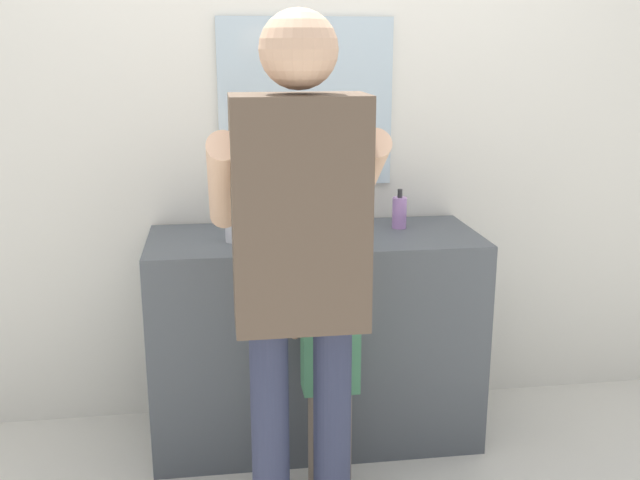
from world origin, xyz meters
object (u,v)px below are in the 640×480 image
at_px(soap_bottle, 399,212).
at_px(toothbrush_cup, 234,228).
at_px(child_toddler, 330,357).
at_px(adult_parent, 299,247).

bearing_deg(soap_bottle, toothbrush_cup, -169.84).
height_order(child_toddler, adult_parent, adult_parent).
bearing_deg(child_toddler, adult_parent, -114.55).
height_order(toothbrush_cup, soap_bottle, toothbrush_cup).
relative_size(toothbrush_cup, soap_bottle, 1.25).
bearing_deg(soap_bottle, child_toddler, -127.52).
bearing_deg(toothbrush_cup, child_toddler, -47.82).
bearing_deg(child_toddler, toothbrush_cup, 132.18).
xyz_separation_m(child_toddler, adult_parent, (-0.14, -0.31, 0.50)).
bearing_deg(child_toddler, soap_bottle, 52.48).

